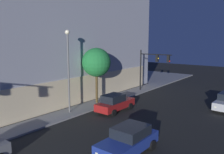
{
  "coord_description": "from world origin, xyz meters",
  "views": [
    {
      "loc": [
        -5.94,
        -9.14,
        7.03
      ],
      "look_at": [
        8.42,
        2.0,
        4.11
      ],
      "focal_mm": 37.14,
      "sensor_mm": 36.0,
      "label": 1
    }
  ],
  "objects_px": {
    "modern_building": "(19,26)",
    "car_blue": "(129,140)",
    "street_lamp_sidewalk": "(68,61)",
    "car_red": "(115,103)",
    "traffic_light_far_corner": "(152,63)",
    "sidewalk_tree": "(96,62)"
  },
  "relations": [
    {
      "from": "traffic_light_far_corner",
      "to": "car_red",
      "type": "height_order",
      "value": "traffic_light_far_corner"
    },
    {
      "from": "street_lamp_sidewalk",
      "to": "car_blue",
      "type": "relative_size",
      "value": 1.74
    },
    {
      "from": "car_red",
      "to": "sidewalk_tree",
      "type": "bearing_deg",
      "value": 74.17
    },
    {
      "from": "modern_building",
      "to": "car_red",
      "type": "relative_size",
      "value": 6.85
    },
    {
      "from": "traffic_light_far_corner",
      "to": "sidewalk_tree",
      "type": "xyz_separation_m",
      "value": [
        -8.81,
        2.08,
        0.61
      ]
    },
    {
      "from": "traffic_light_far_corner",
      "to": "modern_building",
      "type": "bearing_deg",
      "value": 126.88
    },
    {
      "from": "modern_building",
      "to": "car_blue",
      "type": "relative_size",
      "value": 6.93
    },
    {
      "from": "modern_building",
      "to": "car_red",
      "type": "bearing_deg",
      "value": -86.93
    },
    {
      "from": "modern_building",
      "to": "car_red",
      "type": "height_order",
      "value": "modern_building"
    },
    {
      "from": "sidewalk_tree",
      "to": "car_blue",
      "type": "relative_size",
      "value": 1.35
    },
    {
      "from": "modern_building",
      "to": "traffic_light_far_corner",
      "type": "distance_m",
      "value": 18.19
    },
    {
      "from": "modern_building",
      "to": "traffic_light_far_corner",
      "type": "bearing_deg",
      "value": -53.12
    },
    {
      "from": "street_lamp_sidewalk",
      "to": "sidewalk_tree",
      "type": "distance_m",
      "value": 4.19
    },
    {
      "from": "street_lamp_sidewalk",
      "to": "car_red",
      "type": "height_order",
      "value": "street_lamp_sidewalk"
    },
    {
      "from": "sidewalk_tree",
      "to": "car_red",
      "type": "relative_size",
      "value": 1.34
    },
    {
      "from": "modern_building",
      "to": "street_lamp_sidewalk",
      "type": "relative_size",
      "value": 3.98
    },
    {
      "from": "street_lamp_sidewalk",
      "to": "car_blue",
      "type": "height_order",
      "value": "street_lamp_sidewalk"
    },
    {
      "from": "traffic_light_far_corner",
      "to": "car_blue",
      "type": "relative_size",
      "value": 1.24
    },
    {
      "from": "car_red",
      "to": "traffic_light_far_corner",
      "type": "bearing_deg",
      "value": 6.47
    },
    {
      "from": "car_red",
      "to": "street_lamp_sidewalk",
      "type": "bearing_deg",
      "value": 137.41
    },
    {
      "from": "traffic_light_far_corner",
      "to": "street_lamp_sidewalk",
      "type": "height_order",
      "value": "street_lamp_sidewalk"
    },
    {
      "from": "street_lamp_sidewalk",
      "to": "sidewalk_tree",
      "type": "bearing_deg",
      "value": 2.55
    }
  ]
}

